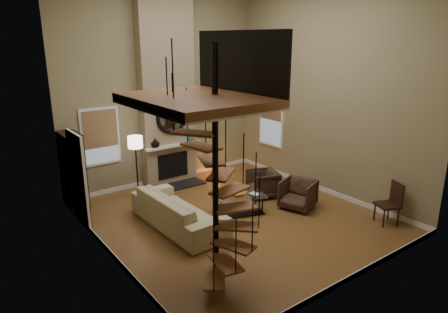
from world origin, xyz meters
TOP-DOWN VIEW (x-y plane):
  - ground at (0.00, 0.00)m, footprint 6.00×6.50m
  - back_wall at (0.00, 3.25)m, footprint 6.00×0.02m
  - front_wall at (0.00, -3.25)m, footprint 6.00×0.02m
  - left_wall at (-3.00, 0.00)m, footprint 0.02×6.50m
  - right_wall at (3.00, 0.00)m, footprint 0.02×6.50m
  - baseboard_back at (0.00, 3.24)m, footprint 6.00×0.02m
  - baseboard_front at (0.00, -3.24)m, footprint 6.00×0.02m
  - baseboard_left at (-2.99, 0.00)m, footprint 0.02×6.50m
  - baseboard_right at (2.99, 0.00)m, footprint 0.02×6.50m
  - chimney_breast at (0.00, 3.06)m, footprint 1.60×0.38m
  - hearth at (0.00, 2.57)m, footprint 1.50×0.60m
  - firebox at (0.00, 2.86)m, footprint 0.95×0.02m
  - mantel at (0.00, 2.78)m, footprint 1.70×0.18m
  - mirror_frame at (0.00, 2.84)m, footprint 0.94×0.10m
  - mirror_disc at (0.00, 2.85)m, footprint 0.80×0.01m
  - vase_left at (-0.55, 2.82)m, footprint 0.24×0.24m
  - vase_right at (0.60, 2.82)m, footprint 0.20×0.20m
  - window_back at (-1.90, 3.22)m, footprint 1.02×0.06m
  - window_right at (2.97, 2.00)m, footprint 0.06×1.02m
  - entry_door at (-2.95, 1.80)m, footprint 0.10×1.05m
  - loft at (-2.04, -1.80)m, footprint 1.70×2.20m
  - spiral_stair at (-1.78, -1.79)m, footprint 1.47×1.47m
  - hutch at (-2.79, 2.81)m, footprint 0.40×0.85m
  - sofa at (-1.30, 0.38)m, footprint 1.10×2.64m
  - armchair_near at (1.50, 0.57)m, footprint 0.98×0.97m
  - armchair_far at (1.68, -0.47)m, footprint 1.02×1.01m
  - coffee_table at (0.22, 0.10)m, footprint 1.42×1.02m
  - bowl at (0.22, 0.15)m, footprint 0.40×0.40m
  - book at (0.57, -0.05)m, footprint 0.20×0.26m
  - floor_lamp at (-1.34, 2.35)m, footprint 0.37×0.37m
  - accent_lamp at (1.45, 2.77)m, footprint 0.15×0.15m
  - side_chair at (2.67, -2.33)m, footprint 0.60×0.60m

SIDE VIEW (x-z plane):
  - ground at x=0.00m, z-range -0.01..0.00m
  - hearth at x=0.00m, z-range 0.00..0.04m
  - baseboard_back at x=0.00m, z-range 0.00..0.12m
  - baseboard_front at x=0.00m, z-range 0.00..0.12m
  - baseboard_left at x=-2.99m, z-range 0.00..0.12m
  - baseboard_right at x=2.99m, z-range 0.00..0.12m
  - accent_lamp at x=1.45m, z-range -0.01..0.51m
  - coffee_table at x=0.22m, z-range 0.05..0.52m
  - armchair_near at x=1.50m, z-range 0.01..0.70m
  - armchair_far at x=1.68m, z-range -0.01..0.72m
  - sofa at x=-1.30m, z-range 0.01..0.78m
  - book at x=0.57m, z-range 0.45..0.47m
  - bowl at x=0.22m, z-range 0.45..0.55m
  - side_chair at x=2.67m, z-range 0.04..1.01m
  - firebox at x=0.00m, z-range 0.19..0.91m
  - hutch at x=-2.79m, z-range 0.00..1.90m
  - entry_door at x=-2.95m, z-range -0.03..2.13m
  - mantel at x=0.00m, z-range 1.12..1.18m
  - vase_right at x=0.60m, z-range 1.18..1.39m
  - vase_left at x=-0.55m, z-range 1.18..1.43m
  - floor_lamp at x=-1.34m, z-range 0.56..2.26m
  - window_back at x=-1.90m, z-range 0.86..2.38m
  - window_right at x=2.97m, z-range 0.87..2.39m
  - spiral_stair at x=-1.78m, z-range -0.25..3.81m
  - mirror_frame at x=0.00m, z-range 1.48..2.42m
  - mirror_disc at x=0.00m, z-range 1.55..2.35m
  - back_wall at x=0.00m, z-range 0.00..5.50m
  - front_wall at x=0.00m, z-range 0.00..5.50m
  - left_wall at x=-3.00m, z-range 0.00..5.50m
  - right_wall at x=3.00m, z-range 0.00..5.50m
  - chimney_breast at x=0.00m, z-range 0.00..5.50m
  - loft at x=-2.04m, z-range 2.69..3.78m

